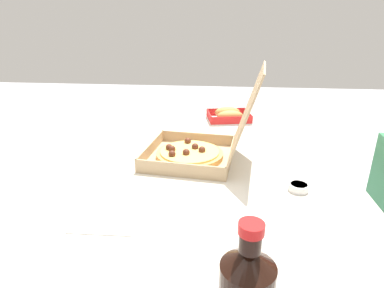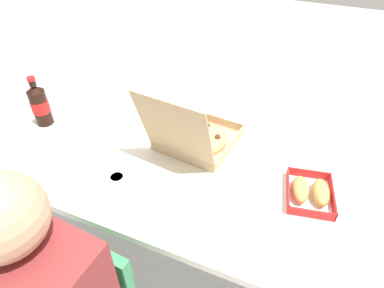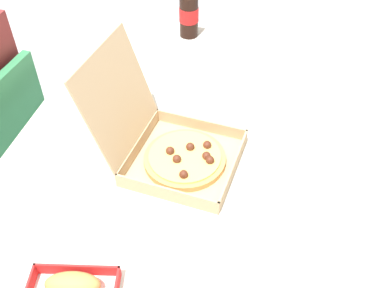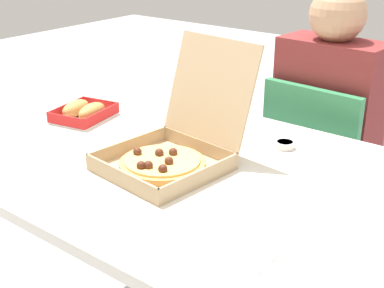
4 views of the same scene
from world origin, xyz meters
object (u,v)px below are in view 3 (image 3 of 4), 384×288
pizza_box_open (173,148)px  dipping_sauce_cup (99,103)px  cola_bottle (189,13)px  paper_menu (256,99)px

pizza_box_open → dipping_sauce_cup: pizza_box_open is taller
pizza_box_open → cola_bottle: 0.68m
pizza_box_open → paper_menu: (0.32, -0.20, -0.05)m
pizza_box_open → dipping_sauce_cup: bearing=57.9°
pizza_box_open → dipping_sauce_cup: (0.18, 0.29, -0.04)m
dipping_sauce_cup → paper_menu: bearing=-73.7°
cola_bottle → dipping_sauce_cup: bearing=159.9°
pizza_box_open → paper_menu: bearing=-31.1°
pizza_box_open → cola_bottle: bearing=9.3°
cola_bottle → paper_menu: size_ratio=1.07×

